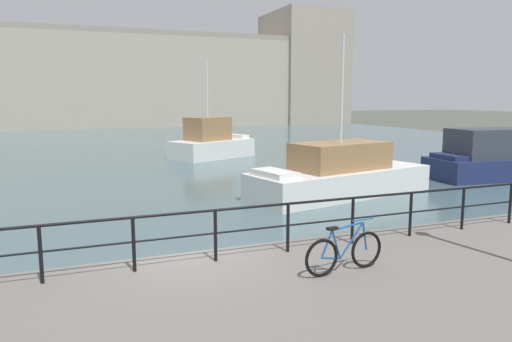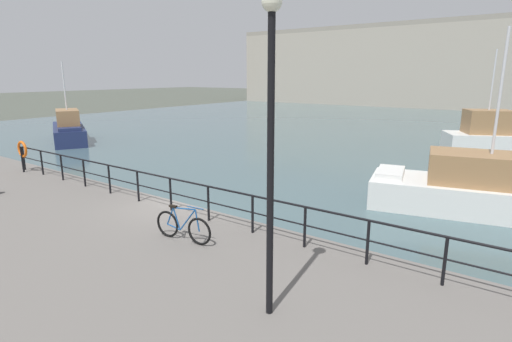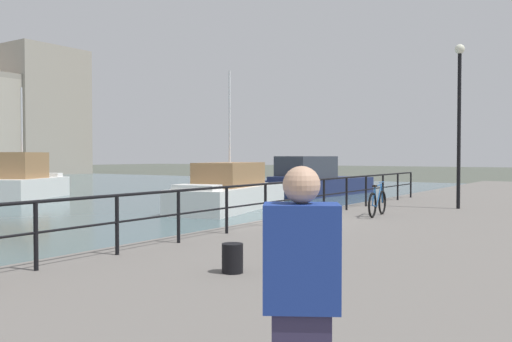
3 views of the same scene
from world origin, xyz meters
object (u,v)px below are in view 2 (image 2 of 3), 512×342
moored_harbor_tender (486,190)px  quay_lamp_post (271,125)px  moored_blue_motorboat (69,130)px  life_ring_stand (22,150)px  parked_bicycle (183,227)px  moored_white_yacht (490,136)px

moored_harbor_tender → quay_lamp_post: size_ratio=1.59×
moored_blue_motorboat → life_ring_stand: size_ratio=5.56×
moored_harbor_tender → parked_bicycle: (-5.79, -9.68, 0.31)m
parked_bicycle → quay_lamp_post: 4.91m
moored_harbor_tender → moored_white_yacht: size_ratio=1.30×
moored_blue_motorboat → quay_lamp_post: bearing=4.8°
moored_harbor_tender → parked_bicycle: moored_harbor_tender is taller
moored_white_yacht → life_ring_stand: 27.52m
moored_harbor_tender → parked_bicycle: size_ratio=4.88×
moored_white_yacht → quay_lamp_post: 25.51m
parked_bicycle → moored_blue_motorboat: bearing=150.6°
moored_white_yacht → moored_harbor_tender: bearing=-110.4°
moored_blue_motorboat → parked_bicycle: size_ratio=4.40×
moored_harbor_tender → quay_lamp_post: moored_harbor_tender is taller
parked_bicycle → moored_white_yacht: bearing=73.7°
moored_blue_motorboat → quay_lamp_post: quay_lamp_post is taller
moored_blue_motorboat → quay_lamp_post: size_ratio=1.43×
moored_blue_motorboat → parked_bicycle: bearing=4.4°
moored_blue_motorboat → life_ring_stand: moored_blue_motorboat is taller
quay_lamp_post → moored_harbor_tender: bearing=78.9°
moored_harbor_tender → moored_white_yacht: bearing=-97.0°
life_ring_stand → quay_lamp_post: quay_lamp_post is taller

